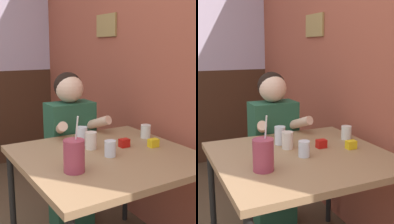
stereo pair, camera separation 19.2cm
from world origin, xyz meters
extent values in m
cube|color=#9E4C38|center=(1.46, 1.31, 1.35)|extent=(0.06, 4.62, 2.70)
cube|color=olive|center=(1.42, 1.31, 1.55)|extent=(0.02, 0.30, 0.19)
cube|color=#93704C|center=(0.87, 0.43, 0.75)|extent=(0.97, 0.94, 0.04)
cylinder|color=black|center=(0.43, 0.86, 0.37)|extent=(0.04, 0.04, 0.73)
cylinder|color=black|center=(1.32, 0.86, 0.37)|extent=(0.04, 0.04, 0.73)
cube|color=#235138|center=(0.92, 1.02, 0.23)|extent=(0.31, 0.20, 0.46)
cube|color=#235138|center=(0.92, 1.02, 0.72)|extent=(0.34, 0.20, 0.52)
sphere|color=black|center=(0.92, 1.05, 1.09)|extent=(0.21, 0.21, 0.21)
sphere|color=beige|center=(0.92, 1.02, 1.07)|extent=(0.20, 0.20, 0.20)
cylinder|color=beige|center=(0.79, 0.88, 0.83)|extent=(0.14, 0.27, 0.15)
cylinder|color=beige|center=(1.06, 0.88, 0.83)|extent=(0.14, 0.27, 0.15)
cylinder|color=#99384C|center=(0.59, 0.29, 0.85)|extent=(0.11, 0.11, 0.16)
cylinder|color=white|center=(0.61, 0.29, 0.98)|extent=(0.01, 0.04, 0.14)
cylinder|color=silver|center=(0.83, 0.66, 0.83)|extent=(0.07, 0.07, 0.11)
cylinder|color=silver|center=(1.27, 0.57, 0.81)|extent=(0.07, 0.07, 0.09)
cylinder|color=silver|center=(0.84, 0.56, 0.82)|extent=(0.07, 0.07, 0.10)
cylinder|color=silver|center=(0.87, 0.39, 0.81)|extent=(0.06, 0.06, 0.09)
cube|color=#B7140F|center=(1.03, 0.48, 0.79)|extent=(0.06, 0.04, 0.05)
cube|color=yellow|center=(1.18, 0.39, 0.79)|extent=(0.06, 0.04, 0.05)
camera|label=1|loc=(-0.04, -1.00, 1.37)|focal=50.00mm
camera|label=2|loc=(0.13, -1.09, 1.37)|focal=50.00mm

